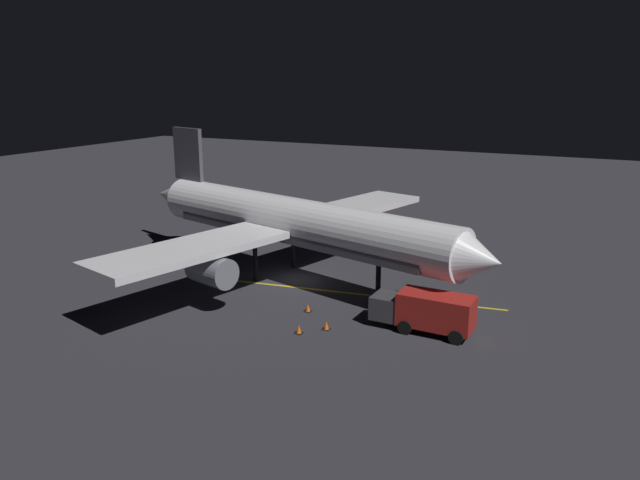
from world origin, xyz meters
The scene contains 9 objects.
ground_plane centered at (0.00, 0.00, -0.10)m, with size 180.00×180.00×0.20m, color #2B2B31.
apron_guide_stripe centered at (0.99, 4.00, 0.00)m, with size 0.24×24.08×0.01m, color gold.
airliner centered at (-0.14, -0.56, 4.51)m, with size 32.09×34.09×11.08m.
baggage_truck centered at (5.05, 11.88, 1.30)m, with size 2.43×6.43×2.52m.
catering_truck centered at (-9.98, 4.90, 1.30)m, with size 6.20×4.28×2.57m.
ground_crew_worker centered at (5.48, 12.86, 0.89)m, with size 0.40×0.40×1.74m.
traffic_cone_near_left centered at (5.40, 3.76, 0.25)m, with size 0.50×0.50×0.55m.
traffic_cone_near_right centered at (8.85, 4.92, 0.25)m, with size 0.50×0.50×0.55m.
traffic_cone_under_wing centered at (7.55, 6.19, 0.25)m, with size 0.50×0.50×0.55m.
Camera 1 is at (39.18, 21.45, 15.33)m, focal length 33.83 mm.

